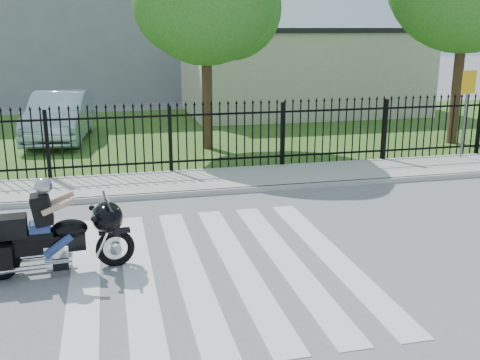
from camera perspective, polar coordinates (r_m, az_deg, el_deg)
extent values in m
plane|color=slate|center=(9.07, -2.62, -8.85)|extent=(120.00, 120.00, 0.00)
cube|color=#ADAAA3|center=(13.73, -6.51, -0.27)|extent=(40.00, 2.00, 0.12)
cube|color=#ADAAA3|center=(12.77, -5.97, -1.43)|extent=(40.00, 0.12, 0.12)
cube|color=#2E561D|center=(20.54, -8.89, 4.67)|extent=(40.00, 12.00, 0.02)
cube|color=black|center=(14.62, -7.02, 1.85)|extent=(26.00, 0.04, 0.05)
cube|color=black|center=(14.39, -7.18, 6.50)|extent=(26.00, 0.04, 0.05)
cylinder|color=#382316|center=(17.49, -3.38, 9.86)|extent=(0.32, 0.32, 4.16)
cylinder|color=#382316|center=(19.58, 21.31, 10.39)|extent=(0.32, 0.32, 4.80)
cube|color=beige|center=(25.68, 6.22, 10.76)|extent=(10.00, 6.00, 3.50)
cube|color=black|center=(25.60, 6.34, 14.89)|extent=(10.20, 6.20, 0.20)
torus|color=black|center=(9.24, -12.55, -6.77)|extent=(0.62, 0.16, 0.62)
cube|color=black|center=(9.16, -19.06, -6.15)|extent=(1.18, 0.30, 0.27)
ellipsoid|color=black|center=(9.08, -16.92, -4.76)|extent=(0.58, 0.40, 0.30)
cube|color=black|center=(9.11, -20.28, -5.23)|extent=(0.60, 0.33, 0.09)
cube|color=silver|center=(9.21, -18.15, -6.97)|extent=(0.38, 0.29, 0.27)
ellipsoid|color=black|center=(9.05, -13.30, -3.72)|extent=(0.53, 0.68, 0.48)
cube|color=black|center=(9.08, -22.18, -4.41)|extent=(0.45, 0.37, 0.32)
cube|color=navy|center=(9.07, -19.67, -4.54)|extent=(0.32, 0.29, 0.16)
sphere|color=#9EA1A5|center=(8.88, -19.34, -0.57)|extent=(0.26, 0.26, 0.26)
imported|color=#ACC0D8|center=(19.82, -17.82, 6.15)|extent=(2.20, 5.06, 1.62)
cylinder|color=slate|center=(17.13, 21.87, 6.02)|extent=(0.06, 0.06, 2.34)
cube|color=#FCB20D|center=(17.00, 22.23, 9.19)|extent=(0.52, 0.19, 0.64)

